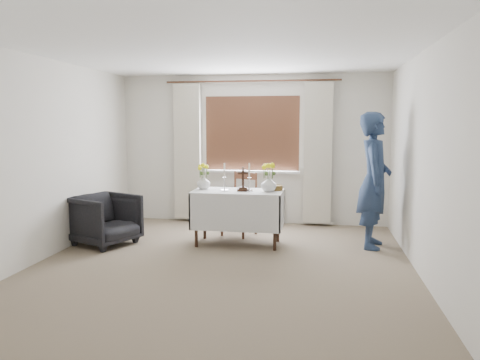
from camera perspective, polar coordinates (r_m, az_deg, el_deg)
name	(u,v)px	position (r m, az deg, el deg)	size (l,w,h in m)	color
ground	(222,265)	(5.70, -2.16, -10.33)	(5.00, 5.00, 0.00)	#806958
altar_table	(238,218)	(6.55, -0.25, -4.60)	(1.24, 0.64, 0.76)	white
wooden_chair	(239,204)	(7.08, -0.11, -2.95)	(0.44, 0.44, 0.95)	#522C1C
armchair	(105,220)	(6.81, -16.10, -4.66)	(0.76, 0.78, 0.71)	black
person	(374,180)	(6.59, 16.04, -0.04)	(0.67, 0.44, 1.84)	navy
radiator	(251,206)	(7.95, 1.39, -3.14)	(1.10, 0.10, 0.60)	silver
wooden_cross	(243,179)	(6.42, 0.37, 0.11)	(0.16, 0.11, 0.33)	black
candlestick_left	(224,177)	(6.47, -1.91, 0.38)	(0.11, 0.11, 0.38)	silver
candlestick_right	(249,177)	(6.41, 1.13, 0.33)	(0.11, 0.11, 0.39)	silver
flower_vase_left	(204,182)	(6.65, -4.46, -0.26)	(0.19, 0.19, 0.20)	silver
flower_vase_right	(269,184)	(6.38, 3.53, -0.47)	(0.21, 0.21, 0.22)	silver
wicker_basket	(276,188)	(6.54, 4.40, -0.94)	(0.19, 0.19, 0.07)	brown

